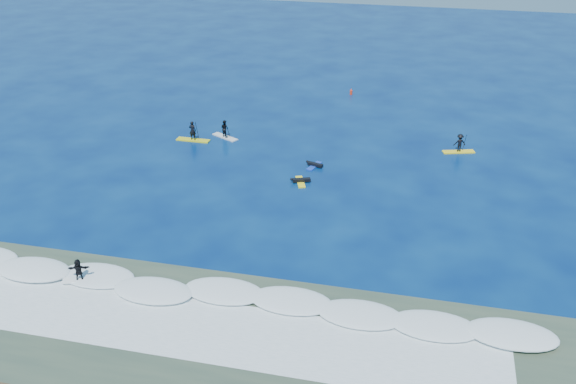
% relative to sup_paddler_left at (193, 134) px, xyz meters
% --- Properties ---
extents(ground, '(160.00, 160.00, 0.00)m').
position_rel_sup_paddler_left_xyz_m(ground, '(9.05, -12.02, -0.67)').
color(ground, '#04194E').
rests_on(ground, ground).
extents(shallow_water, '(90.00, 13.00, 0.01)m').
position_rel_sup_paddler_left_xyz_m(shallow_water, '(9.05, -26.02, -0.66)').
color(shallow_water, '#314336').
rests_on(shallow_water, ground).
extents(breaking_wave, '(40.00, 6.00, 0.30)m').
position_rel_sup_paddler_left_xyz_m(breaking_wave, '(9.05, -22.02, -0.67)').
color(breaking_wave, white).
rests_on(breaking_wave, ground).
extents(whitewater, '(34.00, 5.00, 0.02)m').
position_rel_sup_paddler_left_xyz_m(whitewater, '(9.05, -25.02, -0.67)').
color(whitewater, silver).
rests_on(whitewater, ground).
extents(sup_paddler_left, '(3.06, 0.80, 2.14)m').
position_rel_sup_paddler_left_xyz_m(sup_paddler_left, '(0.00, 0.00, 0.00)').
color(sup_paddler_left, yellow).
rests_on(sup_paddler_left, ground).
extents(sup_paddler_center, '(2.74, 1.92, 1.93)m').
position_rel_sup_paddler_left_xyz_m(sup_paddler_center, '(2.60, 1.34, 0.05)').
color(sup_paddler_center, silver).
rests_on(sup_paddler_center, ground).
extents(sup_paddler_right, '(2.85, 1.47, 1.94)m').
position_rel_sup_paddler_left_xyz_m(sup_paddler_right, '(23.46, 2.69, 0.09)').
color(sup_paddler_right, yellow).
rests_on(sup_paddler_right, ground).
extents(prone_paddler_near, '(1.59, 2.10, 0.43)m').
position_rel_sup_paddler_left_xyz_m(prone_paddler_near, '(11.30, -6.27, -0.52)').
color(prone_paddler_near, yellow).
rests_on(prone_paddler_near, ground).
extents(prone_paddler_far, '(1.51, 1.99, 0.40)m').
position_rel_sup_paddler_left_xyz_m(prone_paddler_far, '(11.80, -3.08, -0.53)').
color(prone_paddler_far, '#183DB7').
rests_on(prone_paddler_far, ground).
extents(wave_surfer, '(2.09, 1.19, 1.47)m').
position_rel_sup_paddler_left_xyz_m(wave_surfer, '(1.35, -22.56, 0.16)').
color(wave_surfer, white).
rests_on(wave_surfer, breaking_wave).
extents(marker_buoy, '(0.30, 0.30, 0.71)m').
position_rel_sup_paddler_left_xyz_m(marker_buoy, '(12.11, 16.30, -0.36)').
color(marker_buoy, red).
rests_on(marker_buoy, ground).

